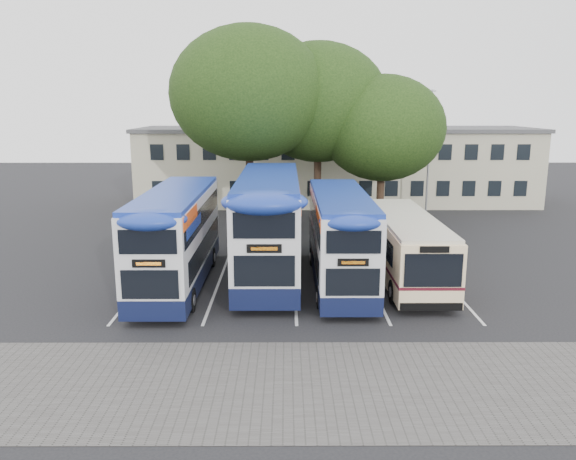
{
  "coord_description": "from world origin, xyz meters",
  "views": [
    {
      "loc": [
        -4.13,
        -20.01,
        8.02
      ],
      "look_at": [
        -4.06,
        5.0,
        2.43
      ],
      "focal_mm": 35.0,
      "sensor_mm": 36.0,
      "label": 1
    }
  ],
  "objects_px": {
    "tree_left": "(249,94)",
    "bus_dd_left": "(177,234)",
    "lamp_post": "(429,147)",
    "bus_dd_right": "(340,234)",
    "bus_dd_mid": "(269,221)",
    "tree_mid": "(318,103)",
    "bus_single": "(405,243)",
    "tree_right": "(383,128)"
  },
  "relations": [
    {
      "from": "bus_dd_mid",
      "to": "bus_dd_right",
      "type": "relative_size",
      "value": 1.16
    },
    {
      "from": "tree_left",
      "to": "bus_dd_right",
      "type": "distance_m",
      "value": 13.9
    },
    {
      "from": "tree_mid",
      "to": "bus_dd_left",
      "type": "distance_m",
      "value": 16.47
    },
    {
      "from": "tree_left",
      "to": "tree_mid",
      "type": "relative_size",
      "value": 1.06
    },
    {
      "from": "bus_dd_mid",
      "to": "bus_single",
      "type": "height_order",
      "value": "bus_dd_mid"
    },
    {
      "from": "bus_single",
      "to": "bus_dd_left",
      "type": "bearing_deg",
      "value": -174.48
    },
    {
      "from": "tree_mid",
      "to": "bus_dd_mid",
      "type": "height_order",
      "value": "tree_mid"
    },
    {
      "from": "lamp_post",
      "to": "bus_dd_right",
      "type": "distance_m",
      "value": 17.34
    },
    {
      "from": "lamp_post",
      "to": "bus_dd_left",
      "type": "height_order",
      "value": "lamp_post"
    },
    {
      "from": "bus_dd_right",
      "to": "tree_mid",
      "type": "bearing_deg",
      "value": 91.29
    },
    {
      "from": "bus_dd_right",
      "to": "bus_single",
      "type": "distance_m",
      "value": 3.27
    },
    {
      "from": "tree_right",
      "to": "bus_dd_right",
      "type": "relative_size",
      "value": 1.0
    },
    {
      "from": "bus_single",
      "to": "tree_right",
      "type": "bearing_deg",
      "value": 86.59
    },
    {
      "from": "tree_mid",
      "to": "bus_dd_left",
      "type": "bearing_deg",
      "value": -117.13
    },
    {
      "from": "tree_left",
      "to": "bus_dd_left",
      "type": "distance_m",
      "value": 13.47
    },
    {
      "from": "bus_dd_left",
      "to": "bus_dd_mid",
      "type": "xyz_separation_m",
      "value": [
        4.07,
        1.61,
        0.27
      ]
    },
    {
      "from": "tree_left",
      "to": "bus_dd_mid",
      "type": "relative_size",
      "value": 1.12
    },
    {
      "from": "tree_mid",
      "to": "bus_dd_right",
      "type": "distance_m",
      "value": 14.7
    },
    {
      "from": "bus_dd_mid",
      "to": "bus_single",
      "type": "xyz_separation_m",
      "value": [
        6.39,
        -0.6,
        -0.95
      ]
    },
    {
      "from": "tree_left",
      "to": "bus_dd_left",
      "type": "height_order",
      "value": "tree_left"
    },
    {
      "from": "bus_single",
      "to": "bus_dd_mid",
      "type": "bearing_deg",
      "value": 174.67
    },
    {
      "from": "tree_right",
      "to": "tree_mid",
      "type": "bearing_deg",
      "value": 161.76
    },
    {
      "from": "lamp_post",
      "to": "bus_dd_left",
      "type": "bearing_deg",
      "value": -134.04
    },
    {
      "from": "bus_dd_left",
      "to": "bus_dd_right",
      "type": "distance_m",
      "value": 7.34
    },
    {
      "from": "tree_left",
      "to": "tree_mid",
      "type": "distance_m",
      "value": 4.99
    },
    {
      "from": "tree_mid",
      "to": "bus_dd_right",
      "type": "xyz_separation_m",
      "value": [
        0.3,
        -13.47,
        -5.88
      ]
    },
    {
      "from": "bus_dd_left",
      "to": "bus_single",
      "type": "relative_size",
      "value": 1.03
    },
    {
      "from": "bus_dd_mid",
      "to": "tree_mid",
      "type": "bearing_deg",
      "value": 76.29
    },
    {
      "from": "lamp_post",
      "to": "tree_right",
      "type": "relative_size",
      "value": 0.91
    },
    {
      "from": "tree_right",
      "to": "bus_dd_left",
      "type": "xyz_separation_m",
      "value": [
        -11.14,
        -12.37,
        -4.16
      ]
    },
    {
      "from": "lamp_post",
      "to": "bus_dd_mid",
      "type": "height_order",
      "value": "lamp_post"
    },
    {
      "from": "tree_left",
      "to": "bus_dd_mid",
      "type": "height_order",
      "value": "tree_left"
    },
    {
      "from": "bus_dd_mid",
      "to": "bus_dd_right",
      "type": "bearing_deg",
      "value": -22.46
    },
    {
      "from": "tree_left",
      "to": "bus_dd_right",
      "type": "bearing_deg",
      "value": -67.12
    },
    {
      "from": "bus_dd_left",
      "to": "lamp_post",
      "type": "bearing_deg",
      "value": 45.96
    },
    {
      "from": "tree_left",
      "to": "bus_dd_left",
      "type": "xyz_separation_m",
      "value": [
        -2.54,
        -11.62,
        -6.32
      ]
    },
    {
      "from": "lamp_post",
      "to": "bus_dd_left",
      "type": "distance_m",
      "value": 21.79
    },
    {
      "from": "bus_single",
      "to": "bus_dd_right",
      "type": "bearing_deg",
      "value": -166.47
    },
    {
      "from": "lamp_post",
      "to": "bus_dd_mid",
      "type": "relative_size",
      "value": 0.78
    },
    {
      "from": "tree_mid",
      "to": "bus_dd_mid",
      "type": "xyz_separation_m",
      "value": [
        -2.96,
        -12.12,
        -5.52
      ]
    },
    {
      "from": "bus_dd_mid",
      "to": "bus_dd_right",
      "type": "xyz_separation_m",
      "value": [
        3.26,
        -1.35,
        -0.36
      ]
    },
    {
      "from": "tree_mid",
      "to": "bus_dd_right",
      "type": "height_order",
      "value": "tree_mid"
    }
  ]
}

